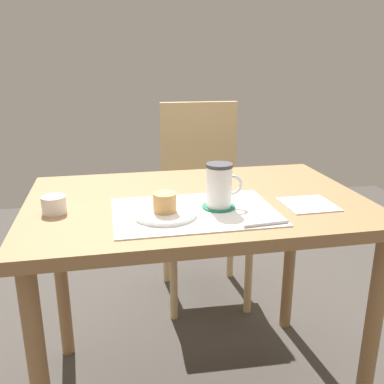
{
  "coord_description": "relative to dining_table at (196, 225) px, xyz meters",
  "views": [
    {
      "loc": [
        -0.27,
        -1.27,
        1.18
      ],
      "look_at": [
        -0.03,
        -0.09,
        0.79
      ],
      "focal_mm": 40.0,
      "sensor_mm": 36.0,
      "label": 1
    }
  ],
  "objects": [
    {
      "name": "sugar_bowl",
      "position": [
        -0.43,
        -0.05,
        0.12
      ],
      "size": [
        0.07,
        0.07,
        0.05
      ],
      "primitive_type": "cylinder",
      "color": "white",
      "rests_on": "dining_table"
    },
    {
      "name": "pastry_plate",
      "position": [
        -0.12,
        -0.15,
        0.1
      ],
      "size": [
        0.18,
        0.18,
        0.01
      ],
      "primitive_type": "cylinder",
      "color": "white",
      "rests_on": "placemat"
    },
    {
      "name": "teaspoon",
      "position": [
        0.13,
        -0.27,
        0.1
      ],
      "size": [
        0.13,
        0.02,
        0.01
      ],
      "primitive_type": "cylinder",
      "rotation": [
        0.0,
        1.57,
        0.09
      ],
      "color": "silver",
      "rests_on": "placemat"
    },
    {
      "name": "paper_napkin",
      "position": [
        0.32,
        -0.13,
        0.1
      ],
      "size": [
        0.15,
        0.15,
        0.0
      ],
      "primitive_type": "cube",
      "rotation": [
        0.0,
        0.0,
        0.01
      ],
      "color": "white",
      "rests_on": "dining_table"
    },
    {
      "name": "pastry",
      "position": [
        -0.12,
        -0.15,
        0.14
      ],
      "size": [
        0.07,
        0.07,
        0.05
      ],
      "primitive_type": "cylinder",
      "color": "#E0A860",
      "rests_on": "pastry_plate"
    },
    {
      "name": "dining_table",
      "position": [
        0.0,
        0.0,
        0.0
      ],
      "size": [
        1.07,
        0.71,
        0.74
      ],
      "color": "#997047",
      "rests_on": "ground_plane"
    },
    {
      "name": "coffee_mug",
      "position": [
        0.05,
        -0.11,
        0.17
      ],
      "size": [
        0.11,
        0.08,
        0.13
      ],
      "color": "white",
      "rests_on": "coffee_coaster"
    },
    {
      "name": "placemat",
      "position": [
        -0.03,
        -0.13,
        0.1
      ],
      "size": [
        0.47,
        0.32,
        0.0
      ],
      "primitive_type": "cube",
      "color": "white",
      "rests_on": "dining_table"
    },
    {
      "name": "wooden_chair",
      "position": [
        0.18,
        0.7,
        -0.13
      ],
      "size": [
        0.44,
        0.44,
        0.96
      ],
      "rotation": [
        0.0,
        0.0,
        3.1
      ],
      "color": "#D1B27F",
      "rests_on": "ground_plane"
    },
    {
      "name": "coffee_coaster",
      "position": [
        0.04,
        -0.11,
        0.1
      ],
      "size": [
        0.1,
        0.1,
        0.0
      ],
      "primitive_type": "cylinder",
      "color": "#196B4C",
      "rests_on": "placemat"
    }
  ]
}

